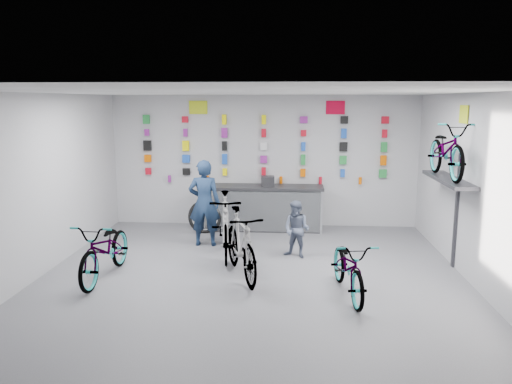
# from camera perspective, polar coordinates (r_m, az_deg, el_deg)

# --- Properties ---
(floor) EXTENTS (8.00, 8.00, 0.00)m
(floor) POSITION_cam_1_polar(r_m,az_deg,el_deg) (7.97, -0.71, -10.75)
(floor) COLOR #525257
(floor) RESTS_ON ground
(ceiling) EXTENTS (8.00, 8.00, 0.00)m
(ceiling) POSITION_cam_1_polar(r_m,az_deg,el_deg) (7.43, -0.76, 11.37)
(ceiling) COLOR white
(ceiling) RESTS_ON wall_back
(wall_back) EXTENTS (7.00, 0.00, 7.00)m
(wall_back) POSITION_cam_1_polar(r_m,az_deg,el_deg) (11.50, 0.90, 3.55)
(wall_back) COLOR #B1B1B3
(wall_back) RESTS_ON floor
(wall_front) EXTENTS (7.00, 0.00, 7.00)m
(wall_front) POSITION_cam_1_polar(r_m,az_deg,el_deg) (3.72, -5.90, -11.35)
(wall_front) COLOR #B1B1B3
(wall_front) RESTS_ON floor
(wall_left) EXTENTS (0.00, 8.00, 8.00)m
(wall_left) POSITION_cam_1_polar(r_m,az_deg,el_deg) (8.58, -24.72, 0.22)
(wall_left) COLOR #B1B1B3
(wall_left) RESTS_ON floor
(wall_right) EXTENTS (0.00, 8.00, 8.00)m
(wall_right) POSITION_cam_1_polar(r_m,az_deg,el_deg) (8.07, 24.89, -0.39)
(wall_right) COLOR #B1B1B3
(wall_right) RESTS_ON floor
(counter) EXTENTS (2.70, 0.66, 1.00)m
(counter) POSITION_cam_1_polar(r_m,az_deg,el_deg) (11.22, 0.76, -1.88)
(counter) COLOR black
(counter) RESTS_ON floor
(merch_wall) EXTENTS (5.57, 0.08, 1.56)m
(merch_wall) POSITION_cam_1_polar(r_m,az_deg,el_deg) (11.40, 0.98, 4.97)
(merch_wall) COLOR red
(merch_wall) RESTS_ON wall_back
(wall_bracket) EXTENTS (0.39, 1.90, 2.00)m
(wall_bracket) POSITION_cam_1_polar(r_m,az_deg,el_deg) (9.13, 21.23, 0.81)
(wall_bracket) COLOR #333338
(wall_bracket) RESTS_ON wall_right
(sign_left) EXTENTS (0.42, 0.02, 0.30)m
(sign_left) POSITION_cam_1_polar(r_m,az_deg,el_deg) (11.58, -6.62, 9.58)
(sign_left) COLOR #C3D61D
(sign_left) RESTS_ON wall_back
(sign_right) EXTENTS (0.42, 0.02, 0.30)m
(sign_right) POSITION_cam_1_polar(r_m,az_deg,el_deg) (11.43, 9.07, 9.51)
(sign_right) COLOR red
(sign_right) RESTS_ON wall_back
(sign_side) EXTENTS (0.02, 0.40, 0.30)m
(sign_side) POSITION_cam_1_polar(r_m,az_deg,el_deg) (9.07, 22.65, 8.20)
(sign_side) COLOR #C3D61D
(sign_side) RESTS_ON wall_right
(bike_left) EXTENTS (0.72, 1.91, 0.99)m
(bike_left) POSITION_cam_1_polar(r_m,az_deg,el_deg) (8.53, -16.81, -6.26)
(bike_left) COLOR gray
(bike_left) RESTS_ON floor
(bike_center) EXTENTS (1.13, 1.95, 1.13)m
(bike_center) POSITION_cam_1_polar(r_m,az_deg,el_deg) (8.20, -1.74, -5.97)
(bike_center) COLOR gray
(bike_center) RESTS_ON floor
(bike_right) EXTENTS (0.81, 1.76, 0.89)m
(bike_right) POSITION_cam_1_polar(r_m,az_deg,el_deg) (7.61, 10.56, -8.40)
(bike_right) COLOR gray
(bike_right) RESTS_ON floor
(bike_service) EXTENTS (0.82, 2.03, 1.18)m
(bike_service) POSITION_cam_1_polar(r_m,az_deg,el_deg) (9.31, -3.51, -3.80)
(bike_service) COLOR gray
(bike_service) RESTS_ON floor
(bike_wall) EXTENTS (0.63, 1.80, 0.95)m
(bike_wall) POSITION_cam_1_polar(r_m,az_deg,el_deg) (9.04, 21.00, 4.50)
(bike_wall) COLOR gray
(bike_wall) RESTS_ON wall_bracket
(clerk) EXTENTS (0.64, 0.43, 1.73)m
(clerk) POSITION_cam_1_polar(r_m,az_deg,el_deg) (9.98, -5.92, -1.25)
(clerk) COLOR #172946
(clerk) RESTS_ON floor
(customer) EXTENTS (0.64, 0.59, 1.07)m
(customer) POSITION_cam_1_polar(r_m,az_deg,el_deg) (9.26, 4.68, -4.28)
(customer) COLOR #4E576F
(customer) RESTS_ON floor
(spare_wheel) EXTENTS (0.77, 0.41, 0.74)m
(spare_wheel) POSITION_cam_1_polar(r_m,az_deg,el_deg) (11.03, -5.86, -2.81)
(spare_wheel) COLOR black
(spare_wheel) RESTS_ON floor
(register) EXTENTS (0.31, 0.33, 0.22)m
(register) POSITION_cam_1_polar(r_m,az_deg,el_deg) (11.11, 1.35, 1.27)
(register) COLOR black
(register) RESTS_ON counter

